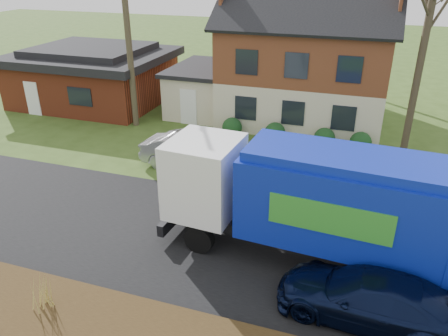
% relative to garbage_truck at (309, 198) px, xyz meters
% --- Properties ---
extents(ground, '(120.00, 120.00, 0.00)m').
position_rel_garbage_truck_xyz_m(ground, '(-4.32, -0.11, -2.24)').
color(ground, '#344D19').
rests_on(ground, ground).
extents(road, '(80.00, 7.00, 0.02)m').
position_rel_garbage_truck_xyz_m(road, '(-4.32, -0.11, -2.23)').
color(road, black).
rests_on(road, ground).
extents(main_house, '(12.95, 8.95, 9.26)m').
position_rel_garbage_truck_xyz_m(main_house, '(-2.83, 13.80, 1.79)').
color(main_house, beige).
rests_on(main_house, ground).
extents(ranch_house, '(9.80, 8.20, 3.70)m').
position_rel_garbage_truck_xyz_m(ranch_house, '(-16.32, 12.89, -0.42)').
color(ranch_house, '#9A3D21').
rests_on(ranch_house, ground).
extents(garbage_truck, '(9.20, 3.03, 3.88)m').
position_rel_garbage_truck_xyz_m(garbage_truck, '(0.00, 0.00, 0.00)').
color(garbage_truck, black).
rests_on(garbage_truck, ground).
extents(silver_sedan, '(4.91, 2.07, 1.58)m').
position_rel_garbage_truck_xyz_m(silver_sedan, '(-6.04, 5.08, -1.45)').
color(silver_sedan, '#9B9EA2').
rests_on(silver_sedan, ground).
extents(navy_wagon, '(5.05, 2.38, 1.42)m').
position_rel_garbage_truck_xyz_m(navy_wagon, '(2.04, -2.14, -1.52)').
color(navy_wagon, black).
rests_on(navy_wagon, ground).
extents(grass_clump_mid, '(0.39, 0.32, 1.09)m').
position_rel_garbage_truck_xyz_m(grass_clump_mid, '(-6.28, -4.83, -1.39)').
color(grass_clump_mid, tan).
rests_on(grass_clump_mid, mulch_verge).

